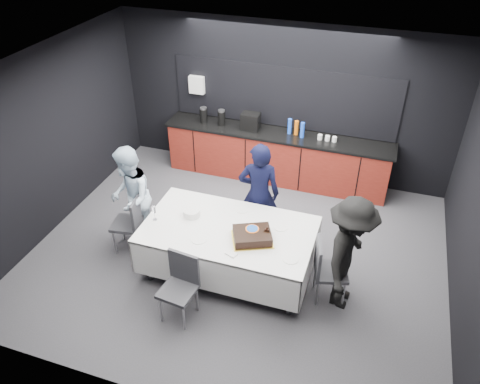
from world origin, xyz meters
name	(u,v)px	position (x,y,z in m)	size (l,w,h in m)	color
ground	(238,253)	(0.00, 0.00, 0.00)	(6.00, 6.00, 0.00)	#434248
room_shell	(238,145)	(0.00, 0.00, 1.86)	(6.04, 5.04, 2.82)	white
kitchenette	(276,152)	(-0.02, 2.22, 0.54)	(4.10, 0.64, 2.05)	maroon
party_table	(228,236)	(0.00, -0.40, 0.64)	(2.32, 1.32, 0.78)	#99999E
cake_assembly	(252,236)	(0.38, -0.52, 0.85)	(0.65, 0.60, 0.17)	gold
plate_stack	(192,212)	(-0.58, -0.29, 0.83)	(0.24, 0.24, 0.10)	white
loose_plate_near	(199,239)	(-0.29, -0.74, 0.78)	(0.21, 0.21, 0.01)	white
loose_plate_right_a	(281,227)	(0.67, -0.15, 0.78)	(0.19, 0.19, 0.01)	white
loose_plate_right_b	(290,259)	(0.94, -0.72, 0.78)	(0.20, 0.20, 0.01)	white
loose_plate_far	(242,210)	(0.05, 0.05, 0.78)	(0.18, 0.18, 0.01)	white
fork_pile	(231,254)	(0.21, -0.88, 0.79)	(0.14, 0.09, 0.02)	white
champagne_flute	(154,210)	(-1.03, -0.54, 0.94)	(0.06, 0.06, 0.22)	white
chair_left	(132,220)	(-1.52, -0.38, 0.53)	(0.48, 0.48, 0.92)	#323237
chair_right	(325,267)	(1.35, -0.46, 0.53)	(0.51, 0.51, 0.92)	#323237
chair_near	(181,282)	(-0.32, -1.30, 0.53)	(0.46, 0.46, 0.92)	#323237
person_center	(259,194)	(0.18, 0.43, 0.84)	(0.61, 0.40, 1.67)	black
person_left	(130,197)	(-1.60, -0.20, 0.80)	(0.78, 0.61, 1.61)	silver
person_right	(349,254)	(1.62, -0.45, 0.82)	(1.06, 0.61, 1.64)	black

